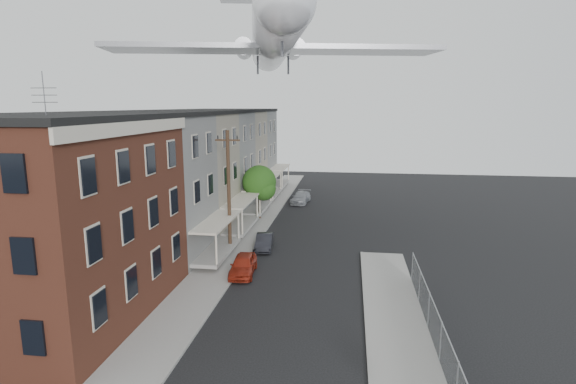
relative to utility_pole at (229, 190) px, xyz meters
name	(u,v)px	position (x,y,z in m)	size (l,w,h in m)	color
sidewalk_left	(250,230)	(0.10, 6.00, -4.61)	(3.00, 62.00, 0.12)	gray
sidewalk_right	(400,347)	(11.10, -12.00, -4.61)	(3.00, 26.00, 0.12)	gray
curb_left	(266,230)	(1.55, 6.00, -4.60)	(0.15, 62.00, 0.14)	gray
curb_right	(368,344)	(9.65, -12.00, -4.60)	(0.15, 26.00, 0.14)	gray
corner_building	(47,218)	(-6.40, -11.00, 0.49)	(10.31, 12.30, 12.15)	#351810
row_house_a	(136,186)	(-6.36, -1.50, 0.45)	(11.98, 7.00, 10.30)	slate
row_house_b	(174,172)	(-6.36, 5.50, 0.45)	(11.98, 7.00, 10.30)	#736A5B
row_house_c	(200,162)	(-6.36, 12.50, 0.45)	(11.98, 7.00, 10.30)	slate
row_house_d	(220,154)	(-6.36, 19.50, 0.45)	(11.98, 7.00, 10.30)	#736A5B
row_house_e	(235,149)	(-6.36, 26.50, 0.45)	(11.98, 7.00, 10.30)	slate
chainlink_fence	(441,341)	(12.60, -13.00, -3.68)	(0.06, 18.06, 1.90)	gray
utility_pole	(229,190)	(0.00, 0.00, 0.00)	(1.80, 0.26, 9.00)	black
street_tree	(261,184)	(0.33, 9.92, -1.22)	(3.22, 3.20, 5.20)	black
car_near	(243,265)	(2.00, -4.23, -4.04)	(1.50, 3.74, 1.27)	maroon
car_mid	(264,242)	(2.36, 1.11, -4.10)	(1.21, 3.46, 1.14)	black
car_far	(301,197)	(3.30, 17.79, -4.06)	(1.73, 4.25, 1.23)	gray
airplane	(273,38)	(1.89, 8.30, 11.63)	(26.93, 30.78, 8.85)	white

